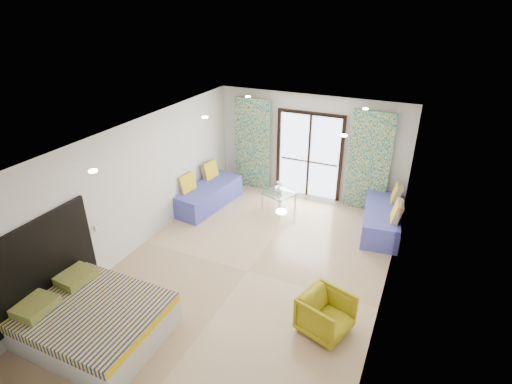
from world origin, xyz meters
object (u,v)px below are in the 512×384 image
at_px(bed, 95,321).
at_px(coffee_table, 279,195).
at_px(daybed_left, 208,194).
at_px(daybed_right, 382,218).
at_px(armchair, 326,312).

relative_size(bed, coffee_table, 2.37).
bearing_deg(bed, daybed_left, 98.04).
bearing_deg(daybed_left, bed, -74.97).
relative_size(daybed_left, daybed_right, 1.00).
xyz_separation_m(bed, daybed_right, (3.60, 5.14, 0.01)).
distance_m(daybed_right, coffee_table, 2.51).
xyz_separation_m(bed, coffee_table, (1.09, 5.11, 0.10)).
height_order(bed, coffee_table, coffee_table).
bearing_deg(armchair, bed, 133.69).
bearing_deg(coffee_table, daybed_right, 0.85).
bearing_deg(daybed_left, armchair, -30.03).
bearing_deg(coffee_table, bed, -102.03).
distance_m(bed, daybed_right, 6.27).
bearing_deg(armchair, daybed_left, 70.74).
xyz_separation_m(daybed_right, armchair, (-0.33, -3.56, 0.07)).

